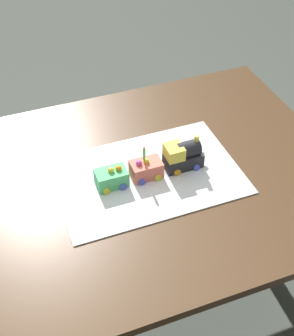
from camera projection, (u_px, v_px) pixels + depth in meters
The scene contains 7 objects.
ground_plane at pixel (137, 304), 2.07m from camera, with size 8.00×8.00×0.00m, color #474C44.
dining_table at pixel (134, 202), 1.65m from camera, with size 1.40×1.00×0.74m.
cake_board at pixel (147, 175), 1.59m from camera, with size 0.60×0.40×0.00m, color silver.
cake_locomotive at pixel (183, 155), 1.59m from camera, with size 0.14×0.08×0.12m.
cake_car_gondola_coral at pixel (146, 169), 1.57m from camera, with size 0.10×0.08×0.07m.
cake_car_tanker_mint_green at pixel (111, 178), 1.54m from camera, with size 0.10×0.08×0.07m.
birthday_candle at pixel (144, 153), 1.52m from camera, with size 0.01×0.01×0.06m.
Camera 1 is at (0.36, 1.08, 1.83)m, focal length 51.83 mm.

